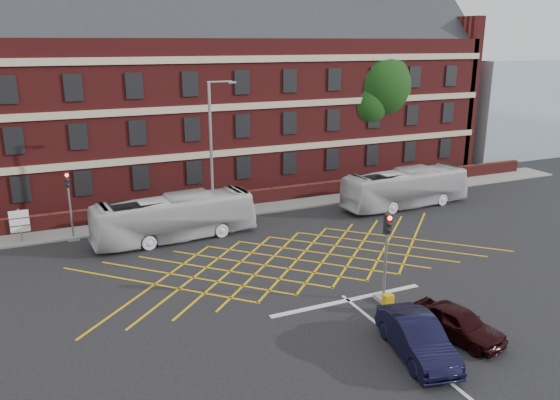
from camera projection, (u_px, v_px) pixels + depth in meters
name	position (u px, v px, depth m)	size (l,w,h in m)	color
ground	(314.00, 273.00, 28.87)	(120.00, 120.00, 0.00)	black
victorian_building	(198.00, 90.00, 46.05)	(51.00, 12.17, 20.40)	#551516
boundary_wall	(232.00, 200.00, 40.11)	(56.00, 0.50, 1.10)	#4F1515
far_pavement	(237.00, 210.00, 39.37)	(60.00, 3.00, 0.12)	slate
glass_block	(503.00, 106.00, 59.18)	(14.00, 10.00, 10.00)	#99B2BF
box_junction_hatching	(297.00, 259.00, 30.62)	(11.50, 0.12, 0.02)	#CC990C
stop_line	(348.00, 300.00, 25.80)	(8.00, 0.30, 0.02)	silver
centre_line	(439.00, 374.00, 20.10)	(0.15, 14.00, 0.02)	silver
bus_left	(175.00, 218.00, 33.41)	(2.34, 10.02, 2.79)	#B8B8BD
bus_right	(405.00, 188.00, 40.08)	(2.36, 10.09, 2.81)	#B9B8BD
car_navy	(417.00, 338.00, 21.10)	(1.62, 4.64, 1.53)	black
car_maroon	(458.00, 323.00, 22.40)	(1.60, 3.99, 1.36)	black
deciduous_tree	(372.00, 90.00, 48.81)	(7.27, 6.84, 11.52)	black
traffic_light_near	(385.00, 265.00, 25.37)	(0.70, 0.70, 4.27)	slate
traffic_light_far	(71.00, 212.00, 33.23)	(0.70, 0.70, 4.27)	slate
street_lamp	(213.00, 179.00, 35.03)	(2.25, 1.00, 9.44)	slate
direction_signs	(20.00, 222.00, 32.59)	(1.10, 0.16, 2.20)	gray
utility_cabinet	(388.00, 303.00, 24.55)	(0.44, 0.36, 0.88)	#C3930B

